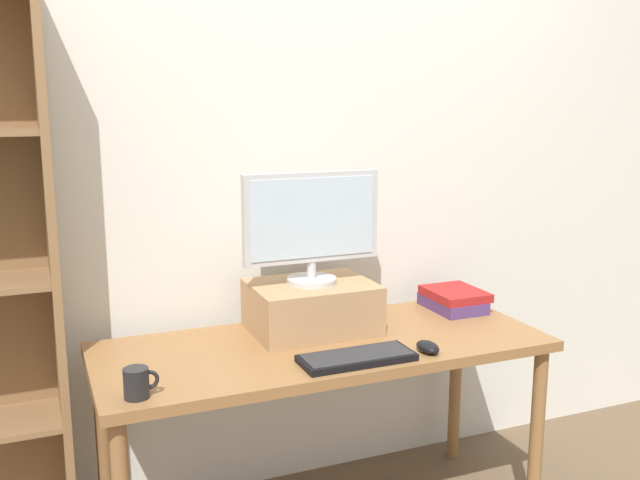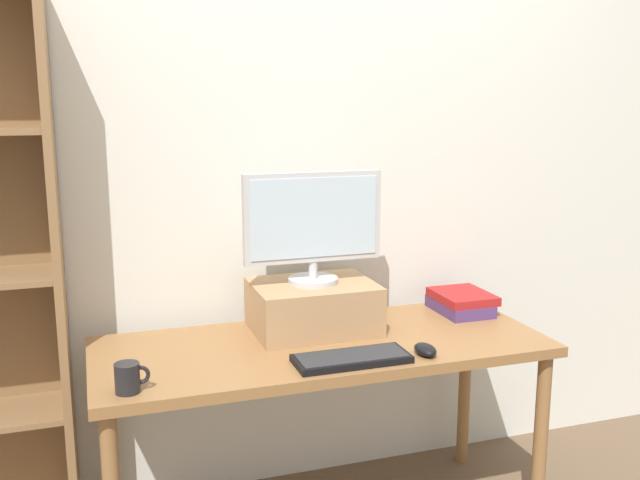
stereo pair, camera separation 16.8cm
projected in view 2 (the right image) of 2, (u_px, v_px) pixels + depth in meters
back_wall at (286, 161)px, 2.75m from camera, size 7.00×0.08×2.60m
desk at (322, 362)px, 2.48m from camera, size 1.55×0.63×0.71m
riser_box at (313, 307)px, 2.57m from camera, size 0.43×0.33×0.18m
computer_monitor at (313, 223)px, 2.51m from camera, size 0.50×0.18×0.40m
keyboard at (352, 358)px, 2.28m from camera, size 0.37×0.15×0.02m
computer_mouse at (425, 350)px, 2.34m from camera, size 0.06×0.10×0.04m
book_stack at (461, 302)px, 2.80m from camera, size 0.20×0.25×0.08m
coffee_mug at (128, 378)px, 2.04m from camera, size 0.10×0.07×0.09m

